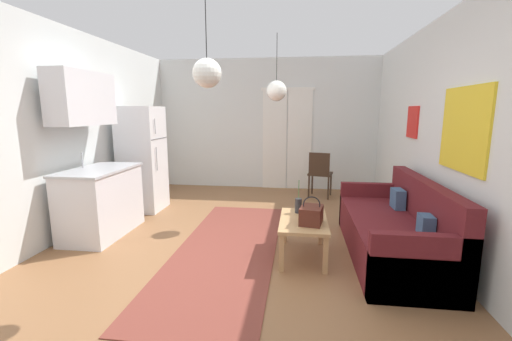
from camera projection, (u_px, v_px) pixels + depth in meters
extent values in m
cube|color=#8E603D|center=(232.00, 266.00, 3.58)|extent=(5.10, 7.80, 0.10)
cube|color=silver|center=(266.00, 124.00, 6.90)|extent=(4.70, 0.10, 2.67)
cube|color=white|center=(275.00, 140.00, 6.87)|extent=(0.49, 0.02, 2.02)
cube|color=white|center=(300.00, 141.00, 6.81)|extent=(0.49, 0.02, 2.02)
cube|color=white|center=(288.00, 89.00, 6.65)|extent=(1.09, 0.03, 0.06)
cube|color=silver|center=(475.00, 141.00, 3.04)|extent=(0.10, 7.40, 2.67)
cube|color=yellow|center=(464.00, 129.00, 3.12)|extent=(0.02, 0.90, 0.80)
cube|color=red|center=(413.00, 122.00, 4.54)|extent=(0.02, 0.40, 0.43)
cube|color=silver|center=(25.00, 136.00, 3.63)|extent=(0.10, 7.40, 2.67)
cube|color=green|center=(76.00, 108.00, 4.36)|extent=(0.02, 0.32, 0.40)
cube|color=brown|center=(227.00, 248.00, 3.91)|extent=(1.14, 3.33, 0.01)
cube|color=#5B191E|center=(389.00, 237.00, 3.70)|extent=(0.85, 2.06, 0.43)
cube|color=#5B191E|center=(423.00, 220.00, 3.62)|extent=(0.15, 2.06, 0.87)
cube|color=#5B191E|center=(421.00, 270.00, 2.73)|extent=(0.85, 0.11, 0.62)
cube|color=#5B191E|center=(371.00, 205.00, 4.64)|extent=(0.85, 0.11, 0.62)
cube|color=#3D5B7F|center=(426.00, 225.00, 3.18)|extent=(0.13, 0.20, 0.19)
cube|color=#3D5B7F|center=(398.00, 199.00, 4.04)|extent=(0.13, 0.24, 0.24)
cube|color=tan|center=(303.00, 221.00, 3.64)|extent=(0.52, 0.85, 0.04)
cube|color=tan|center=(282.00, 253.00, 3.33)|extent=(0.05, 0.05, 0.39)
cube|color=tan|center=(326.00, 255.00, 3.28)|extent=(0.05, 0.05, 0.39)
cube|color=tan|center=(285.00, 227.00, 4.09)|extent=(0.05, 0.05, 0.39)
cube|color=tan|center=(321.00, 228.00, 4.03)|extent=(0.05, 0.05, 0.39)
cylinder|color=#2D2D33|center=(298.00, 206.00, 3.87)|extent=(0.08, 0.08, 0.17)
cylinder|color=#477F42|center=(299.00, 189.00, 3.84)|extent=(0.01, 0.01, 0.22)
cube|color=#512319|center=(311.00, 215.00, 3.50)|extent=(0.27, 0.32, 0.19)
torus|color=black|center=(312.00, 205.00, 3.48)|extent=(0.18, 0.01, 0.18)
cube|color=white|center=(142.00, 159.00, 5.37)|extent=(0.61, 0.62, 1.68)
cube|color=#4C4C51|center=(159.00, 138.00, 5.27)|extent=(0.01, 0.59, 0.01)
cylinder|color=#B7BABF|center=(155.00, 126.00, 5.06)|extent=(0.02, 0.02, 0.24)
cylinder|color=#B7BABF|center=(157.00, 159.00, 5.15)|extent=(0.02, 0.02, 0.37)
cube|color=silver|center=(102.00, 203.00, 4.32)|extent=(0.60, 1.10, 0.85)
cube|color=#B7BABF|center=(99.00, 170.00, 4.24)|extent=(0.63, 1.13, 0.03)
cube|color=#999BA0|center=(101.00, 173.00, 4.29)|extent=(0.36, 0.40, 0.10)
cylinder|color=#B7BABF|center=(82.00, 160.00, 4.29)|extent=(0.02, 0.02, 0.20)
cube|color=silver|center=(82.00, 99.00, 4.10)|extent=(0.32, 0.99, 0.66)
cylinder|color=#382619|center=(331.00, 184.00, 6.38)|extent=(0.03, 0.03, 0.43)
cylinder|color=#382619|center=(312.00, 183.00, 6.50)|extent=(0.03, 0.03, 0.43)
cylinder|color=#382619|center=(328.00, 188.00, 6.06)|extent=(0.03, 0.03, 0.43)
cylinder|color=#382619|center=(309.00, 187.00, 6.19)|extent=(0.03, 0.03, 0.43)
cube|color=#382619|center=(320.00, 174.00, 6.24)|extent=(0.50, 0.48, 0.04)
cube|color=#382619|center=(319.00, 164.00, 6.04)|extent=(0.38, 0.11, 0.41)
cylinder|color=black|center=(206.00, 16.00, 2.64)|extent=(0.01, 0.01, 0.63)
sphere|color=white|center=(207.00, 73.00, 2.71)|extent=(0.24, 0.24, 0.24)
cylinder|color=black|center=(277.00, 57.00, 4.59)|extent=(0.01, 0.01, 0.64)
sphere|color=white|center=(276.00, 91.00, 4.67)|extent=(0.29, 0.29, 0.29)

